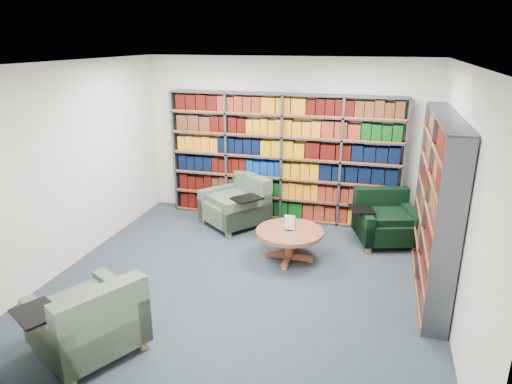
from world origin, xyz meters
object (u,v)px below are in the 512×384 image
(chair_green_right, at_px, (384,221))
(chair_teal_front, at_px, (91,324))
(chair_teal_left, at_px, (239,205))
(coffee_table, at_px, (289,236))

(chair_green_right, height_order, chair_teal_front, chair_teal_front)
(chair_teal_left, distance_m, chair_teal_front, 3.74)
(chair_green_right, height_order, coffee_table, chair_green_right)
(chair_green_right, distance_m, coffee_table, 1.70)
(chair_teal_left, bearing_deg, coffee_table, -44.91)
(chair_green_right, relative_size, chair_teal_front, 0.91)
(chair_teal_front, bearing_deg, coffee_table, 59.99)
(chair_teal_left, relative_size, chair_teal_front, 1.03)
(chair_teal_left, bearing_deg, chair_green_right, -0.81)
(chair_green_right, xyz_separation_m, coffee_table, (-1.31, -1.08, 0.05))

